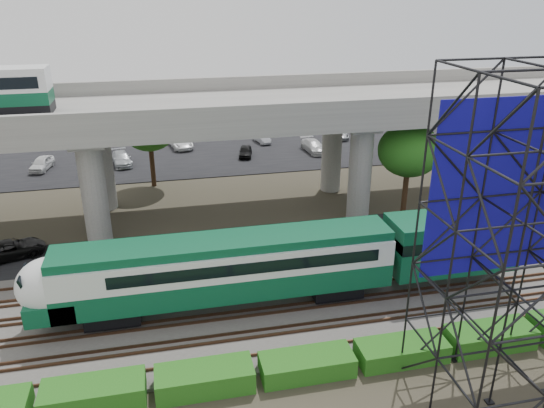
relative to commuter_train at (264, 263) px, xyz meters
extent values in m
plane|color=#474233|center=(-0.14, -2.00, -2.88)|extent=(140.00, 140.00, 0.00)
cube|color=slate|center=(-0.14, 0.00, -2.78)|extent=(90.00, 12.00, 0.20)
cube|color=black|center=(-0.14, 8.50, -2.84)|extent=(90.00, 5.00, 0.08)
cube|color=black|center=(-0.14, 32.00, -2.84)|extent=(90.00, 18.00, 0.08)
cube|color=#43586E|center=(-0.14, 54.00, -2.87)|extent=(140.00, 40.00, 0.03)
cube|color=#472D1E|center=(-0.14, -4.72, -2.60)|extent=(90.00, 0.08, 0.16)
cube|color=#472D1E|center=(-0.14, -3.28, -2.60)|extent=(90.00, 0.08, 0.16)
cube|color=#472D1E|center=(-0.14, -2.72, -2.60)|extent=(90.00, 0.08, 0.16)
cube|color=#472D1E|center=(-0.14, -1.28, -2.60)|extent=(90.00, 0.08, 0.16)
cube|color=#472D1E|center=(-0.14, -0.72, -2.60)|extent=(90.00, 0.08, 0.16)
cube|color=#472D1E|center=(-0.14, 0.72, -2.60)|extent=(90.00, 0.08, 0.16)
cube|color=#472D1E|center=(-0.14, 1.28, -2.60)|extent=(90.00, 0.08, 0.16)
cube|color=#472D1E|center=(-0.14, 2.72, -2.60)|extent=(90.00, 0.08, 0.16)
cube|color=#472D1E|center=(-0.14, 3.28, -2.60)|extent=(90.00, 0.08, 0.16)
cube|color=#472D1E|center=(-0.14, 4.72, -2.60)|extent=(90.00, 0.08, 0.16)
cube|color=black|center=(-8.62, 0.00, -2.07)|extent=(3.00, 2.20, 0.90)
cube|color=black|center=(4.38, 0.00, -2.07)|extent=(3.00, 2.20, 0.90)
cube|color=#0B4D2E|center=(-2.12, 0.00, -0.92)|extent=(19.00, 3.00, 1.40)
cube|color=silver|center=(-2.12, 0.00, 0.53)|extent=(19.00, 3.00, 1.50)
cube|color=#0B4D2E|center=(-2.12, 0.00, 1.53)|extent=(19.00, 2.60, 0.50)
cube|color=black|center=(-1.12, 0.00, 0.58)|extent=(15.00, 3.06, 0.70)
ellipsoid|color=silver|center=(-11.62, 0.00, -0.02)|extent=(3.60, 3.00, 3.20)
cube|color=#0B4D2E|center=(-11.62, 0.00, -1.07)|extent=(2.60, 3.00, 1.10)
cube|color=black|center=(-12.72, 0.00, 0.48)|extent=(0.48, 2.00, 1.09)
cube|color=#0B4D2E|center=(11.88, 0.00, 0.08)|extent=(8.00, 3.00, 3.40)
cube|color=#9E9B93|center=(-0.14, 14.00, 5.72)|extent=(80.00, 12.00, 1.20)
cube|color=#9E9B93|center=(-0.14, 8.25, 6.87)|extent=(80.00, 0.50, 1.10)
cube|color=#9E9B93|center=(-0.14, 19.75, 6.87)|extent=(80.00, 0.50, 1.10)
cylinder|color=#9E9B93|center=(-10.14, 10.50, 1.12)|extent=(1.80, 1.80, 8.00)
cylinder|color=#9E9B93|center=(-10.14, 17.50, 1.12)|extent=(1.80, 1.80, 8.00)
cube|color=#9E9B93|center=(-10.14, 14.00, 4.82)|extent=(2.40, 9.00, 0.60)
cylinder|color=#9E9B93|center=(9.86, 10.50, 1.12)|extent=(1.80, 1.80, 8.00)
cylinder|color=#9E9B93|center=(9.86, 17.50, 1.12)|extent=(1.80, 1.80, 8.00)
cube|color=#9E9B93|center=(9.86, 14.00, 4.82)|extent=(2.40, 9.00, 0.60)
cylinder|color=#9E9B93|center=(27.86, 17.50, 1.12)|extent=(1.80, 1.80, 8.00)
cube|color=#9E9B93|center=(27.86, 14.00, 4.82)|extent=(2.40, 9.00, 0.60)
cube|color=#110D91|center=(10.01, -6.95, 6.42)|extent=(8.10, 0.08, 8.25)
cube|color=black|center=(10.01, -10.00, -2.84)|extent=(9.36, 6.36, 0.08)
cube|color=#195B14|center=(-9.14, -6.30, -2.28)|extent=(4.60, 1.80, 1.20)
cube|color=#195B14|center=(-4.14, -6.30, -2.31)|extent=(4.60, 1.80, 1.15)
cube|color=#195B14|center=(0.86, -6.30, -2.37)|extent=(4.60, 1.80, 1.03)
cube|color=#195B14|center=(5.86, -6.30, -2.38)|extent=(4.60, 1.80, 1.01)
cube|color=#195B14|center=(10.86, -6.30, -2.32)|extent=(4.60, 1.80, 1.12)
cylinder|color=#382314|center=(13.86, 10.50, -0.48)|extent=(0.44, 0.44, 4.80)
ellipsoid|color=#195B14|center=(13.86, 10.50, 2.72)|extent=(4.94, 4.94, 4.18)
cylinder|color=#382314|center=(-6.14, 22.00, -0.48)|extent=(0.44, 0.44, 4.80)
ellipsoid|color=#195B14|center=(-6.14, 22.00, 2.72)|extent=(4.94, 4.94, 4.18)
imported|color=black|center=(-16.01, 9.47, -2.17)|extent=(5.01, 3.51, 1.27)
imported|color=silver|center=(-17.28, 29.00, -2.14)|extent=(2.28, 4.10, 1.32)
imported|color=gray|center=(-11.69, 34.00, -2.26)|extent=(1.45, 3.39, 1.08)
imported|color=#A6AAAD|center=(-9.36, 29.00, -2.17)|extent=(2.51, 4.61, 1.27)
imported|color=white|center=(-2.95, 34.00, -2.15)|extent=(2.99, 5.01, 1.30)
imported|color=black|center=(3.84, 29.00, -2.23)|extent=(2.05, 3.57, 1.14)
imported|color=#9C9EA3|center=(6.72, 34.00, -2.25)|extent=(1.79, 3.49, 1.10)
imported|color=#BDBDBD|center=(11.68, 29.00, -2.15)|extent=(2.36, 4.71, 1.31)
imported|color=#9A9DA1|center=(16.33, 34.00, -2.24)|extent=(2.03, 4.14, 1.13)
camera|label=1|loc=(-5.29, -26.33, 14.91)|focal=35.00mm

